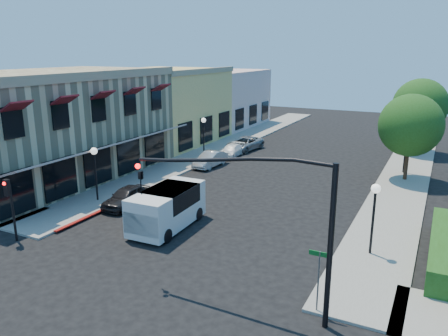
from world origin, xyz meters
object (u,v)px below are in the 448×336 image
at_px(secondary_signal, 10,199).
at_px(lamppost_right_near, 375,201).
at_px(street_name_sign, 319,272).
at_px(parked_car_c, 231,151).
at_px(street_tree_a, 411,125).
at_px(parked_car_d, 245,144).
at_px(parked_car_b, 210,159).
at_px(lamppost_left_near, 95,161).
at_px(white_van, 167,206).
at_px(signal_mast_arm, 271,209).
at_px(parked_car_a, 127,197).
at_px(lamppost_right_far, 407,140).
at_px(lamppost_left_far, 204,127).
at_px(street_tree_b, 420,106).

height_order(secondary_signal, lamppost_right_near, lamppost_right_near).
xyz_separation_m(street_name_sign, parked_car_c, (-13.70, 20.81, -1.16)).
bearing_deg(street_tree_a, parked_car_d, 165.07).
bearing_deg(parked_car_b, parked_car_d, 93.29).
bearing_deg(lamppost_left_near, white_van, -13.89).
relative_size(lamppost_right_near, parked_car_d, 0.77).
bearing_deg(lamppost_right_near, signal_mast_arm, -112.12).
height_order(signal_mast_arm, secondary_signal, signal_mast_arm).
xyz_separation_m(signal_mast_arm, parked_car_a, (-12.06, 6.63, -3.45)).
xyz_separation_m(lamppost_right_near, parked_car_a, (-14.70, 0.12, -2.10)).
xyz_separation_m(street_tree_a, lamppost_right_far, (-0.30, 2.00, -1.46)).
bearing_deg(street_name_sign, lamppost_left_far, 128.94).
distance_m(signal_mast_arm, parked_car_d, 27.53).
height_order(lamppost_left_near, lamppost_right_far, same).
height_order(lamppost_right_near, parked_car_d, lamppost_right_near).
xyz_separation_m(signal_mast_arm, white_van, (-7.87, 4.90, -2.81)).
relative_size(parked_car_a, parked_car_b, 0.98).
xyz_separation_m(lamppost_right_far, white_van, (-10.51, -17.60, -1.46)).
bearing_deg(signal_mast_arm, street_tree_b, 84.49).
distance_m(street_tree_a, parked_car_a, 20.74).
bearing_deg(parked_car_c, parked_car_a, -93.56).
distance_m(street_name_sign, parked_car_b, 21.70).
bearing_deg(street_tree_b, secondary_signal, -118.77).
xyz_separation_m(street_tree_b, parked_car_b, (-15.00, -13.00, -3.92)).
xyz_separation_m(street_tree_a, lamppost_left_near, (-17.30, -14.00, -1.46)).
bearing_deg(street_tree_a, lamppost_right_far, 98.53).
height_order(street_name_sign, parked_car_b, street_name_sign).
distance_m(street_name_sign, lamppost_left_far, 25.48).
bearing_deg(secondary_signal, parked_car_c, 85.24).
height_order(signal_mast_arm, lamppost_left_near, signal_mast_arm).
distance_m(lamppost_right_near, white_van, 10.73).
distance_m(street_tree_a, lamppost_right_near, 14.08).
distance_m(signal_mast_arm, lamppost_right_far, 22.70).
relative_size(secondary_signal, lamppost_right_near, 0.93).
bearing_deg(lamppost_right_near, street_tree_b, 89.28).
distance_m(street_tree_a, lamppost_right_far, 2.49).
xyz_separation_m(parked_car_b, parked_car_d, (0.00, 7.00, 0.02)).
height_order(lamppost_left_near, parked_car_b, lamppost_left_near).
xyz_separation_m(lamppost_left_far, lamppost_right_far, (17.00, 2.00, 0.00)).
distance_m(lamppost_left_near, lamppost_left_far, 14.00).
relative_size(street_name_sign, parked_car_a, 0.67).
distance_m(street_tree_a, street_name_sign, 20.00).
distance_m(street_tree_a, lamppost_left_near, 22.30).
distance_m(street_tree_b, parked_car_d, 16.62).
relative_size(parked_car_c, parked_car_d, 0.80).
bearing_deg(secondary_signal, street_name_sign, 2.93).
bearing_deg(lamppost_right_far, secondary_signal, -126.14).
bearing_deg(signal_mast_arm, parked_car_c, 119.27).
bearing_deg(street_tree_b, parked_car_c, -149.06).
xyz_separation_m(signal_mast_arm, secondary_signal, (-13.86, -0.09, -1.77)).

